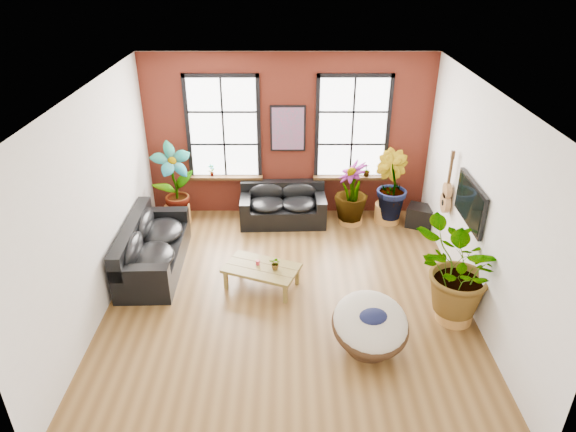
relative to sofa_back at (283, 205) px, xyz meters
name	(u,v)px	position (x,y,z in m)	size (l,w,h in m)	color
room	(288,202)	(0.11, -2.60, 1.37)	(6.04, 6.54, 3.54)	brown
sofa_back	(283,205)	(0.00, 0.00, 0.00)	(1.84, 0.94, 0.83)	black
sofa_left	(150,248)	(-2.41, -1.83, 0.04)	(1.02, 2.34, 0.92)	black
coffee_table	(262,269)	(-0.35, -2.43, -0.02)	(1.43, 1.12, 0.48)	brown
papasan_chair	(370,325)	(1.31, -4.01, 0.06)	(1.32, 1.33, 0.85)	#3D2715
poster	(288,129)	(0.11, 0.43, 1.57)	(0.74, 0.06, 0.98)	black
tv_wall_unit	(463,201)	(3.04, -2.15, 1.17)	(0.13, 1.86, 1.20)	black
media_box	(420,216)	(2.93, -0.22, -0.15)	(0.68, 0.63, 0.45)	black
pot_back_left	(178,214)	(-2.27, -0.07, -0.18)	(0.56, 0.56, 0.40)	#C2883F
pot_back_right	(387,213)	(2.27, 0.00, -0.17)	(0.61, 0.61, 0.40)	#C2883F
pot_right_wall	(455,309)	(2.77, -3.34, -0.17)	(0.71, 0.71, 0.42)	#C2883F
pot_mid	(351,215)	(1.46, -0.09, -0.19)	(0.65, 0.65, 0.36)	#C2883F
floor_plant_back_left	(174,182)	(-2.26, -0.08, 0.60)	(0.87, 0.59, 1.65)	#144D17
floor_plant_back_right	(390,185)	(2.26, -0.04, 0.50)	(0.79, 0.64, 1.44)	#144D17
floor_plant_right_wall	(460,272)	(2.73, -3.38, 0.56)	(1.39, 1.20, 1.54)	#144D17
floor_plant_mid	(352,191)	(1.44, -0.13, 0.40)	(0.71, 0.71, 1.27)	#144D17
table_plant	(276,263)	(-0.10, -2.49, 0.14)	(0.20, 0.18, 0.23)	#144D17
sill_plant_left	(212,170)	(-1.54, 0.38, 0.66)	(0.14, 0.10, 0.27)	#144D17
sill_plant_right	(367,170)	(1.81, 0.38, 0.66)	(0.15, 0.15, 0.27)	#144D17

